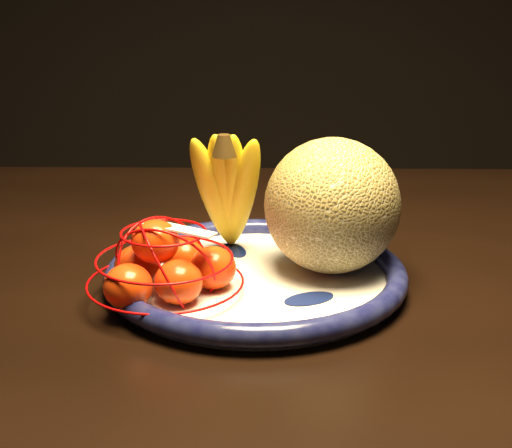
{
  "coord_description": "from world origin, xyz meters",
  "views": [
    {
      "loc": [
        0.2,
        -0.9,
        1.05
      ],
      "look_at": [
        0.19,
        -0.15,
        0.81
      ],
      "focal_mm": 50.0,
      "sensor_mm": 36.0,
      "label": 1
    }
  ],
  "objects_px": {
    "cantaloupe": "(332,206)",
    "banana_bunch": "(228,186)",
    "fruit_bowl": "(256,275)",
    "mandarin_bag": "(166,267)",
    "dining_table": "(199,305)"
  },
  "relations": [
    {
      "from": "dining_table",
      "to": "mandarin_bag",
      "type": "xyz_separation_m",
      "value": [
        -0.02,
        -0.17,
        0.12
      ]
    },
    {
      "from": "fruit_bowl",
      "to": "mandarin_bag",
      "type": "height_order",
      "value": "mandarin_bag"
    },
    {
      "from": "cantaloupe",
      "to": "mandarin_bag",
      "type": "distance_m",
      "value": 0.2
    },
    {
      "from": "cantaloupe",
      "to": "banana_bunch",
      "type": "bearing_deg",
      "value": 155.73
    },
    {
      "from": "dining_table",
      "to": "mandarin_bag",
      "type": "bearing_deg",
      "value": -95.05
    },
    {
      "from": "fruit_bowl",
      "to": "mandarin_bag",
      "type": "relative_size",
      "value": 1.54
    },
    {
      "from": "cantaloupe",
      "to": "banana_bunch",
      "type": "xyz_separation_m",
      "value": [
        -0.12,
        0.05,
        0.01
      ]
    },
    {
      "from": "dining_table",
      "to": "cantaloupe",
      "type": "distance_m",
      "value": 0.25
    },
    {
      "from": "dining_table",
      "to": "fruit_bowl",
      "type": "distance_m",
      "value": 0.17
    },
    {
      "from": "dining_table",
      "to": "banana_bunch",
      "type": "distance_m",
      "value": 0.19
    },
    {
      "from": "banana_bunch",
      "to": "cantaloupe",
      "type": "bearing_deg",
      "value": -20.82
    },
    {
      "from": "dining_table",
      "to": "fruit_bowl",
      "type": "height_order",
      "value": "fruit_bowl"
    },
    {
      "from": "dining_table",
      "to": "fruit_bowl",
      "type": "relative_size",
      "value": 4.43
    },
    {
      "from": "fruit_bowl",
      "to": "cantaloupe",
      "type": "relative_size",
      "value": 2.22
    },
    {
      "from": "dining_table",
      "to": "cantaloupe",
      "type": "relative_size",
      "value": 9.82
    }
  ]
}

